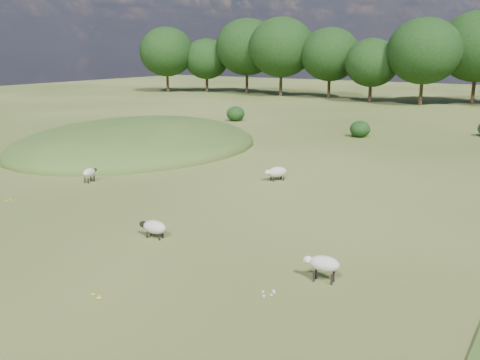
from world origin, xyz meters
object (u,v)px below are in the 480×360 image
object	(u,v)px
sheep_0	(277,172)
sheep_4	(90,173)
sheep_3	(154,227)
sheep_5	(323,264)

from	to	relation	value
sheep_0	sheep_4	size ratio (longest dim) A/B	1.22
sheep_3	sheep_4	size ratio (longest dim) A/B	1.10
sheep_3	sheep_0	bearing A→B (deg)	-92.64
sheep_0	sheep_3	distance (m)	10.46
sheep_0	sheep_3	size ratio (longest dim) A/B	1.11
sheep_0	sheep_4	bearing A→B (deg)	-24.26
sheep_4	sheep_5	distance (m)	16.49
sheep_3	sheep_5	size ratio (longest dim) A/B	1.01
sheep_3	sheep_5	world-z (taller)	sheep_5
sheep_4	sheep_5	bearing A→B (deg)	-117.93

